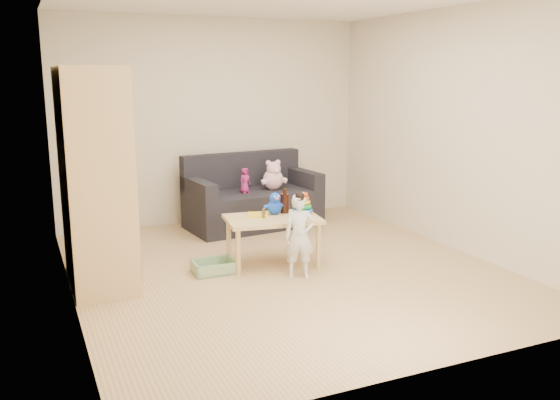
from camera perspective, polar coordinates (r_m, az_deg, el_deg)
name	(u,v)px	position (r m, az deg, el deg)	size (l,w,h in m)	color
room	(286,138)	(5.63, 0.57, 5.95)	(4.50, 4.50, 4.50)	tan
wardrobe	(95,178)	(5.58, -17.38, 2.04)	(0.55, 1.09, 1.96)	#E4C47D
sofa	(253,209)	(7.49, -2.58, -0.84)	(1.63, 0.82, 0.46)	black
play_table	(273,241)	(6.00, -0.71, -3.95)	(0.93, 0.59, 0.49)	tan
storage_bin	(214,267)	(5.84, -6.38, -6.38)	(0.40, 0.30, 0.12)	#82A779
toddler	(300,237)	(5.60, 1.90, -3.59)	(0.29, 0.19, 0.78)	silver
pink_bear	(273,177)	(7.51, -0.67, 2.22)	(0.28, 0.24, 0.32)	#FFBBD0
doll	(245,181)	(7.29, -3.39, 1.87)	(0.16, 0.11, 0.31)	#AA206D
ring_stacker	(303,206)	(6.03, 2.20, -0.57)	(0.20, 0.20, 0.23)	#CAC50A
brown_bottle	(285,202)	(6.11, 0.46, -0.24)	(0.09, 0.09, 0.26)	black
blue_plush	(275,203)	(6.05, -0.52, -0.30)	(0.19, 0.15, 0.23)	#1C55FF
wooden_figure	(264,213)	(5.90, -1.59, -1.26)	(0.04, 0.03, 0.10)	brown
yellow_book	(258,215)	(6.02, -2.15, -1.42)	(0.21, 0.21, 0.02)	yellow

